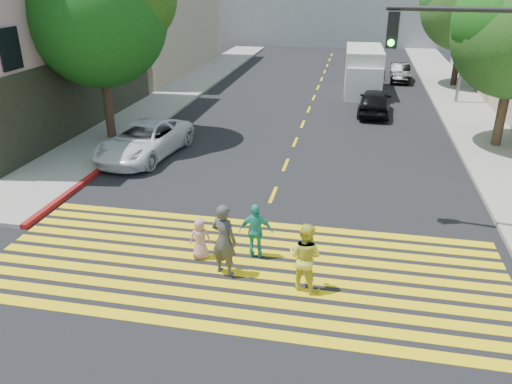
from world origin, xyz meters
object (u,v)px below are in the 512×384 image
(tree_left, at_px, (99,9))
(pedestrian_extra, at_px, (256,231))
(silver_car, at_px, (369,65))
(pedestrian_child, at_px, (200,239))
(dark_car_parked, at_px, (400,72))
(white_van, at_px, (363,72))
(tree_right_far, at_px, (468,1))
(pedestrian_woman, at_px, (305,257))
(dark_car_near, at_px, (375,102))
(white_sedan, at_px, (144,140))
(traffic_signal, at_px, (505,88))
(pedestrian_man, at_px, (224,240))

(tree_left, xyz_separation_m, pedestrian_extra, (8.46, -8.85, -4.89))
(silver_car, bearing_deg, pedestrian_child, 83.95)
(dark_car_parked, distance_m, white_van, 5.16)
(tree_right_far, relative_size, pedestrian_woman, 4.61)
(pedestrian_child, distance_m, dark_car_near, 16.83)
(pedestrian_child, height_order, white_sedan, white_sedan)
(dark_car_parked, xyz_separation_m, white_van, (-2.60, -4.41, 0.70))
(tree_right_far, relative_size, traffic_signal, 1.21)
(pedestrian_woman, xyz_separation_m, traffic_signal, (4.65, 3.71, 3.42))
(white_sedan, bearing_deg, silver_car, 72.97)
(pedestrian_extra, height_order, dark_car_near, pedestrian_extra)
(dark_car_near, distance_m, white_van, 5.38)
(pedestrian_man, bearing_deg, pedestrian_woman, -167.25)
(pedestrian_extra, relative_size, traffic_signal, 0.23)
(pedestrian_woman, xyz_separation_m, silver_car, (1.68, 28.72, -0.18))
(white_van, bearing_deg, white_sedan, -123.59)
(tree_right_far, distance_m, silver_car, 8.09)
(silver_car, xyz_separation_m, white_van, (-0.47, -6.42, 0.62))
(white_sedan, bearing_deg, dark_car_near, 50.12)
(traffic_signal, bearing_deg, dark_car_near, 109.73)
(pedestrian_child, bearing_deg, tree_right_far, -131.87)
(traffic_signal, bearing_deg, tree_right_far, 91.08)
(dark_car_near, height_order, silver_car, dark_car_near)
(pedestrian_child, distance_m, dark_car_parked, 26.69)
(pedestrian_man, bearing_deg, white_sedan, -35.18)
(pedestrian_man, bearing_deg, dark_car_near, -83.19)
(pedestrian_extra, xyz_separation_m, traffic_signal, (6.08, 2.47, 3.53))
(pedestrian_child, xyz_separation_m, dark_car_near, (4.78, 16.14, 0.12))
(tree_left, distance_m, tree_right_far, 23.00)
(pedestrian_man, xyz_separation_m, pedestrian_woman, (2.05, -0.26, -0.09))
(traffic_signal, bearing_deg, white_van, 108.57)
(pedestrian_man, bearing_deg, traffic_signal, -132.66)
(white_sedan, bearing_deg, pedestrian_woman, -40.20)
(tree_left, relative_size, pedestrian_child, 7.22)
(traffic_signal, bearing_deg, tree_left, 164.40)
(white_sedan, relative_size, white_van, 0.86)
(pedestrian_man, distance_m, dark_car_parked, 27.09)
(pedestrian_woman, relative_size, silver_car, 0.36)
(pedestrian_child, distance_m, traffic_signal, 8.85)
(tree_left, xyz_separation_m, silver_car, (11.57, 18.63, -4.97))
(tree_left, xyz_separation_m, tree_right_far, (17.20, 15.27, -0.23))
(pedestrian_child, bearing_deg, white_van, -120.07)
(white_van, height_order, traffic_signal, traffic_signal)
(tree_right_far, bearing_deg, pedestrian_extra, -109.93)
(pedestrian_man, bearing_deg, silver_car, -77.36)
(tree_left, xyz_separation_m, white_sedan, (2.34, -1.89, -4.95))
(silver_car, bearing_deg, dark_car_parked, 139.80)
(white_sedan, distance_m, white_van, 16.61)
(tree_right_far, bearing_deg, pedestrian_child, -112.57)
(pedestrian_man, distance_m, white_sedan, 9.66)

